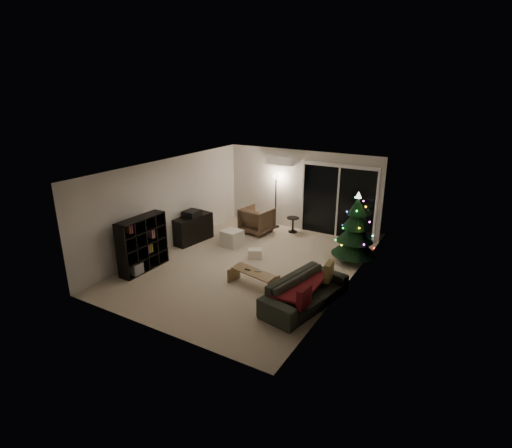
% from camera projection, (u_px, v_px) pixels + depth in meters
% --- Properties ---
extents(room, '(6.50, 7.51, 2.60)m').
position_uv_depth(room, '(290.00, 215.00, 10.78)').
color(room, beige).
rests_on(room, ground).
extents(bookshelf, '(0.60, 1.39, 1.35)m').
position_uv_depth(bookshelf, '(138.00, 243.00, 9.79)').
color(bookshelf, black).
rests_on(bookshelf, floor).
extents(media_cabinet, '(0.63, 1.29, 0.78)m').
position_uv_depth(media_cabinet, '(193.00, 229.00, 11.60)').
color(media_cabinet, black).
rests_on(media_cabinet, floor).
extents(stereo, '(0.39, 0.47, 0.17)m').
position_uv_depth(stereo, '(192.00, 213.00, 11.45)').
color(stereo, black).
rests_on(stereo, media_cabinet).
extents(armchair, '(0.94, 0.97, 0.80)m').
position_uv_depth(armchair, '(257.00, 220.00, 12.31)').
color(armchair, brown).
rests_on(armchair, floor).
extents(ottoman, '(0.57, 0.57, 0.46)m').
position_uv_depth(ottoman, '(232.00, 238.00, 11.33)').
color(ottoman, silver).
rests_on(ottoman, floor).
extents(cardboard_box_a, '(0.47, 0.39, 0.30)m').
position_uv_depth(cardboard_box_a, '(229.00, 238.00, 11.58)').
color(cardboard_box_a, white).
rests_on(cardboard_box_a, floor).
extents(cardboard_box_b, '(0.44, 0.41, 0.25)m').
position_uv_depth(cardboard_box_b, '(255.00, 254.00, 10.54)').
color(cardboard_box_b, white).
rests_on(cardboard_box_b, floor).
extents(side_table, '(0.49, 0.49, 0.47)m').
position_uv_depth(side_table, '(293.00, 225.00, 12.40)').
color(side_table, black).
rests_on(side_table, floor).
extents(floor_lamp, '(0.27, 0.27, 1.69)m').
position_uv_depth(floor_lamp, '(276.00, 202.00, 12.66)').
color(floor_lamp, black).
rests_on(floor_lamp, floor).
extents(sofa, '(1.23, 2.24, 0.62)m').
position_uv_depth(sofa, '(305.00, 292.00, 8.20)').
color(sofa, '#343B30').
rests_on(sofa, floor).
extents(sofa_throw, '(0.66, 1.53, 0.05)m').
position_uv_depth(sofa_throw, '(301.00, 284.00, 8.20)').
color(sofa_throw, maroon).
rests_on(sofa_throw, sofa).
extents(cushion_a, '(0.16, 0.42, 0.41)m').
position_uv_depth(cushion_a, '(329.00, 271.00, 8.53)').
color(cushion_a, olive).
rests_on(cushion_a, sofa).
extents(cushion_b, '(0.15, 0.41, 0.41)m').
position_uv_depth(cushion_b, '(304.00, 298.00, 7.47)').
color(cushion_b, maroon).
rests_on(cushion_b, sofa).
extents(coffee_table, '(1.18, 0.61, 0.35)m').
position_uv_depth(coffee_table, '(253.00, 278.00, 9.05)').
color(coffee_table, olive).
rests_on(coffee_table, floor).
extents(remote_a, '(0.14, 0.04, 0.02)m').
position_uv_depth(remote_a, '(248.00, 270.00, 9.07)').
color(remote_a, black).
rests_on(remote_a, coffee_table).
extents(remote_b, '(0.14, 0.08, 0.02)m').
position_uv_depth(remote_b, '(258.00, 271.00, 8.99)').
color(remote_b, slate).
rests_on(remote_b, coffee_table).
extents(christmas_tree, '(1.24, 1.24, 1.86)m').
position_uv_depth(christmas_tree, '(356.00, 227.00, 10.08)').
color(christmas_tree, black).
rests_on(christmas_tree, floor).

